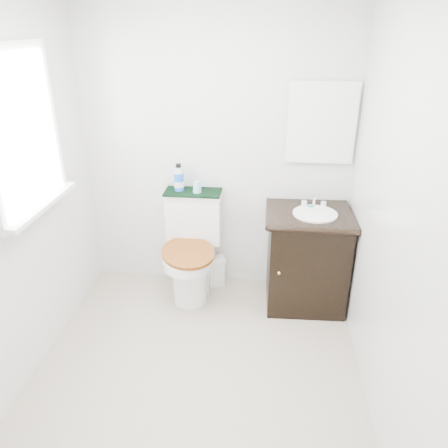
% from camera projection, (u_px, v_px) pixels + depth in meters
% --- Properties ---
extents(floor, '(2.40, 2.40, 0.00)m').
position_uv_depth(floor, '(197.00, 372.00, 2.96)').
color(floor, '#BAAD96').
rests_on(floor, ground).
extents(wall_back, '(2.40, 0.00, 2.40)m').
position_uv_depth(wall_back, '(216.00, 151.00, 3.53)').
color(wall_back, silver).
rests_on(wall_back, ground).
extents(wall_front, '(2.40, 0.00, 2.40)m').
position_uv_depth(wall_front, '(126.00, 358.00, 1.37)').
color(wall_front, silver).
rests_on(wall_front, ground).
extents(wall_left, '(0.00, 2.40, 2.40)m').
position_uv_depth(wall_left, '(6.00, 202.00, 2.55)').
color(wall_left, silver).
rests_on(wall_left, ground).
extents(wall_right, '(0.00, 2.40, 2.40)m').
position_uv_depth(wall_right, '(393.00, 217.00, 2.35)').
color(wall_right, silver).
rests_on(wall_right, ground).
extents(window, '(0.02, 0.70, 0.90)m').
position_uv_depth(window, '(21.00, 132.00, 2.63)').
color(window, white).
rests_on(window, wall_left).
extents(mirror, '(0.50, 0.02, 0.60)m').
position_uv_depth(mirror, '(322.00, 123.00, 3.33)').
color(mirror, silver).
rests_on(mirror, wall_back).
extents(toilet, '(0.54, 0.70, 0.87)m').
position_uv_depth(toilet, '(192.00, 253.00, 3.68)').
color(toilet, white).
rests_on(toilet, floor).
extents(vanity, '(0.67, 0.58, 0.92)m').
position_uv_depth(vanity, '(307.00, 257.00, 3.52)').
color(vanity, black).
rests_on(vanity, floor).
extents(trash_bin, '(0.22, 0.19, 0.27)m').
position_uv_depth(trash_bin, '(214.00, 271.00, 3.89)').
color(trash_bin, white).
rests_on(trash_bin, floor).
extents(towel, '(0.47, 0.22, 0.02)m').
position_uv_depth(towel, '(193.00, 192.00, 3.58)').
color(towel, black).
rests_on(towel, toilet).
extents(mouthwash_bottle, '(0.08, 0.08, 0.23)m').
position_uv_depth(mouthwash_bottle, '(179.00, 178.00, 3.56)').
color(mouthwash_bottle, blue).
rests_on(mouthwash_bottle, towel).
extents(cup, '(0.07, 0.07, 0.09)m').
position_uv_depth(cup, '(197.00, 187.00, 3.54)').
color(cup, '#83BED7').
rests_on(cup, towel).
extents(soap_bar, '(0.07, 0.05, 0.02)m').
position_uv_depth(soap_bar, '(311.00, 207.00, 3.43)').
color(soap_bar, '#166E6A').
rests_on(soap_bar, vanity).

